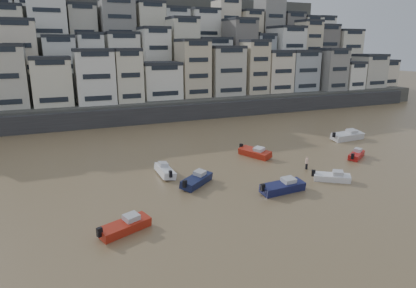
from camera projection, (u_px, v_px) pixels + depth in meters
name	position (u px, v px, depth m)	size (l,w,h in m)	color
harbor_wall	(165.00, 114.00, 80.98)	(140.00, 3.00, 3.50)	#38383A
hillside	(141.00, 56.00, 115.17)	(141.04, 66.00, 50.00)	#4C4C47
boat_c	(197.00, 179.00, 44.37)	(5.62, 1.84, 1.53)	#141B3F
boat_b	(332.00, 176.00, 45.65)	(4.75, 1.56, 1.30)	silver
boat_a	(283.00, 186.00, 42.17)	(5.89, 1.93, 1.61)	#161A46
boat_g	(348.00, 135.00, 65.31)	(6.79, 2.22, 1.85)	silver
boat_e	(255.00, 152.00, 55.54)	(5.75, 1.88, 1.57)	#9D2113
boat_f	(165.00, 170.00, 47.73)	(5.40, 1.77, 1.47)	white
boat_j	(125.00, 225.00, 33.14)	(5.27, 1.73, 1.44)	#A72414
boat_d	(357.00, 154.00, 54.98)	(4.77, 1.56, 1.30)	#B31716
person_pink	(307.00, 163.00, 49.95)	(0.44, 0.44, 1.74)	beige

